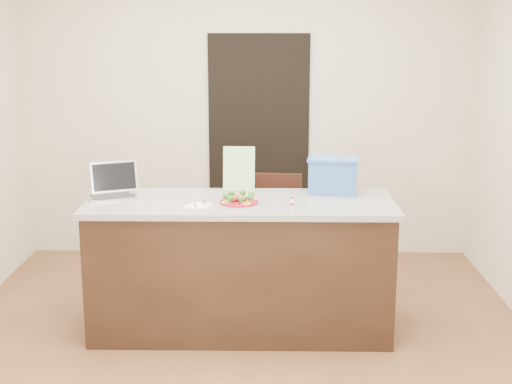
{
  "coord_description": "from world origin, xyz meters",
  "views": [
    {
      "loc": [
        0.18,
        -4.37,
        2.05
      ],
      "look_at": [
        0.1,
        0.2,
        0.99
      ],
      "focal_mm": 50.0,
      "sensor_mm": 36.0,
      "label": 1
    }
  ],
  "objects_px": {
    "plate": "(239,202)",
    "laptop": "(113,187)",
    "blue_box": "(333,175)",
    "chair": "(277,223)",
    "yogurt_bottle": "(292,203)",
    "napkin": "(199,206)",
    "island": "(241,266)"
  },
  "relations": [
    {
      "from": "island",
      "to": "yogurt_bottle",
      "type": "height_order",
      "value": "yogurt_bottle"
    },
    {
      "from": "island",
      "to": "plate",
      "type": "bearing_deg",
      "value": -96.13
    },
    {
      "from": "laptop",
      "to": "napkin",
      "type": "bearing_deg",
      "value": -47.86
    },
    {
      "from": "island",
      "to": "blue_box",
      "type": "xyz_separation_m",
      "value": [
        0.64,
        0.25,
        0.58
      ]
    },
    {
      "from": "plate",
      "to": "island",
      "type": "bearing_deg",
      "value": 83.87
    },
    {
      "from": "laptop",
      "to": "chair",
      "type": "bearing_deg",
      "value": 10.26
    },
    {
      "from": "yogurt_bottle",
      "to": "island",
      "type": "bearing_deg",
      "value": 154.48
    },
    {
      "from": "napkin",
      "to": "chair",
      "type": "bearing_deg",
      "value": 63.44
    },
    {
      "from": "napkin",
      "to": "yogurt_bottle",
      "type": "bearing_deg",
      "value": -1.34
    },
    {
      "from": "island",
      "to": "napkin",
      "type": "relative_size",
      "value": 13.82
    },
    {
      "from": "napkin",
      "to": "laptop",
      "type": "distance_m",
      "value": 0.68
    },
    {
      "from": "yogurt_bottle",
      "to": "laptop",
      "type": "xyz_separation_m",
      "value": [
        -1.22,
        0.29,
        0.04
      ]
    },
    {
      "from": "laptop",
      "to": "chair",
      "type": "distance_m",
      "value": 1.45
    },
    {
      "from": "blue_box",
      "to": "plate",
      "type": "bearing_deg",
      "value": -146.5
    },
    {
      "from": "plate",
      "to": "chair",
      "type": "xyz_separation_m",
      "value": [
        0.26,
        0.96,
        -0.42
      ]
    },
    {
      "from": "island",
      "to": "blue_box",
      "type": "relative_size",
      "value": 5.45
    },
    {
      "from": "island",
      "to": "plate",
      "type": "height_order",
      "value": "plate"
    },
    {
      "from": "napkin",
      "to": "blue_box",
      "type": "xyz_separation_m",
      "value": [
        0.9,
        0.4,
        0.12
      ]
    },
    {
      "from": "island",
      "to": "chair",
      "type": "distance_m",
      "value": 0.93
    },
    {
      "from": "plate",
      "to": "napkin",
      "type": "bearing_deg",
      "value": -162.47
    },
    {
      "from": "island",
      "to": "napkin",
      "type": "height_order",
      "value": "napkin"
    },
    {
      "from": "chair",
      "to": "napkin",
      "type": "bearing_deg",
      "value": -111.6
    },
    {
      "from": "laptop",
      "to": "blue_box",
      "type": "bearing_deg",
      "value": -19.23
    },
    {
      "from": "blue_box",
      "to": "chair",
      "type": "distance_m",
      "value": 0.92
    },
    {
      "from": "laptop",
      "to": "chair",
      "type": "xyz_separation_m",
      "value": [
        1.14,
        0.77,
        -0.47
      ]
    },
    {
      "from": "plate",
      "to": "laptop",
      "type": "height_order",
      "value": "laptop"
    },
    {
      "from": "blue_box",
      "to": "chair",
      "type": "bearing_deg",
      "value": 128.12
    },
    {
      "from": "island",
      "to": "plate",
      "type": "relative_size",
      "value": 8.1
    },
    {
      "from": "yogurt_bottle",
      "to": "chair",
      "type": "bearing_deg",
      "value": 94.53
    },
    {
      "from": "plate",
      "to": "napkin",
      "type": "relative_size",
      "value": 1.71
    },
    {
      "from": "yogurt_bottle",
      "to": "napkin",
      "type": "bearing_deg",
      "value": 178.66
    },
    {
      "from": "yogurt_bottle",
      "to": "blue_box",
      "type": "relative_size",
      "value": 0.17
    }
  ]
}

